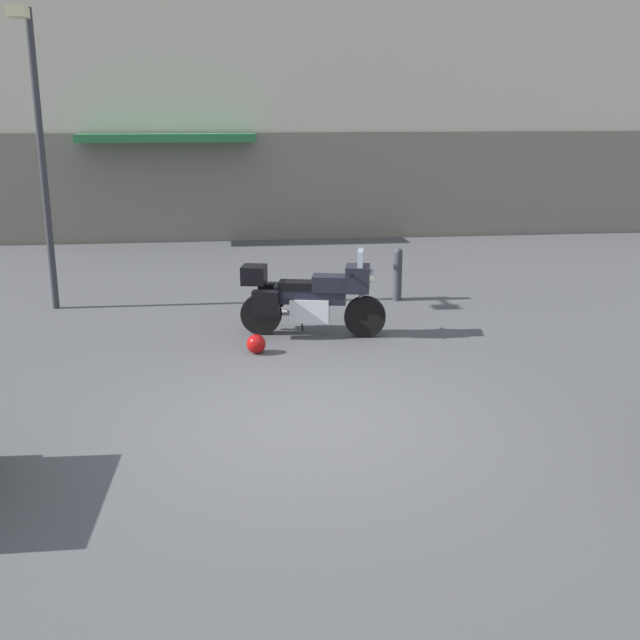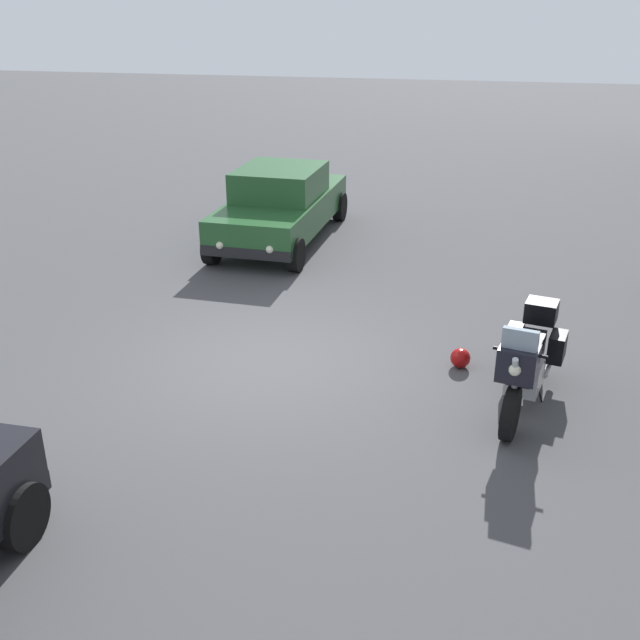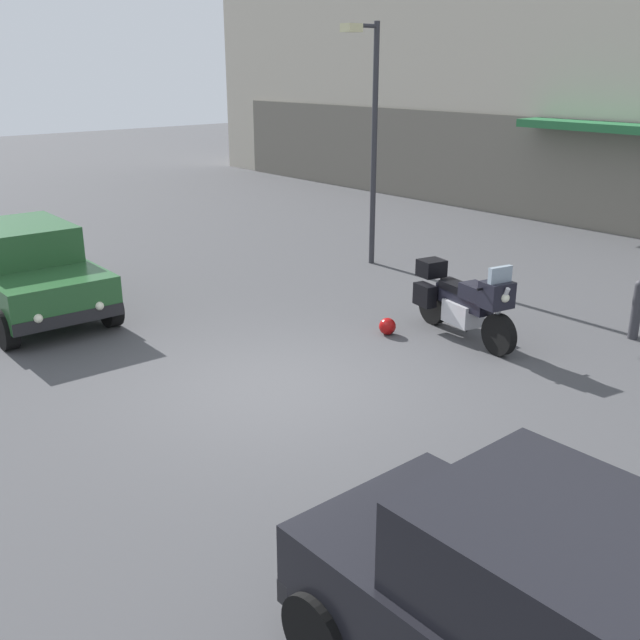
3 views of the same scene
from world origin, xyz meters
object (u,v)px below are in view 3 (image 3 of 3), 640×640
at_px(car_hatchback_near, 563,636).
at_px(bollard_curbside, 637,308).
at_px(helmet, 387,326).
at_px(car_sedan_far, 21,267).
at_px(motorcycle, 464,301).
at_px(streetlamp_curbside, 370,123).

xyz_separation_m(car_hatchback_near, bollard_curbside, (-3.27, 7.49, -0.29)).
distance_m(helmet, car_hatchback_near, 7.60).
bearing_deg(helmet, car_sedan_far, -142.34).
height_order(car_sedan_far, bollard_curbside, car_sedan_far).
height_order(motorcycle, helmet, motorcycle).
xyz_separation_m(helmet, bollard_curbside, (2.71, 2.85, 0.38)).
bearing_deg(car_sedan_far, motorcycle, 40.73).
bearing_deg(bollard_curbside, motorcycle, -132.09).
bearing_deg(streetlamp_curbside, motorcycle, -25.75).
distance_m(motorcycle, streetlamp_curbside, 5.33).
relative_size(motorcycle, bollard_curbside, 2.29).
distance_m(streetlamp_curbside, bollard_curbside, 6.62).
height_order(streetlamp_curbside, bollard_curbside, streetlamp_curbside).
bearing_deg(streetlamp_curbside, bollard_curbside, -0.29).
height_order(motorcycle, streetlamp_curbside, streetlamp_curbside).
relative_size(car_hatchback_near, bollard_curbside, 3.99).
height_order(helmet, car_sedan_far, car_sedan_far).
xyz_separation_m(motorcycle, bollard_curbside, (1.84, 2.04, -0.10)).
height_order(car_hatchback_near, car_sedan_far, car_hatchback_near).
bearing_deg(car_sedan_far, helmet, 39.90).
relative_size(streetlamp_curbside, bollard_curbside, 5.11).
bearing_deg(streetlamp_curbside, helmet, -40.16).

